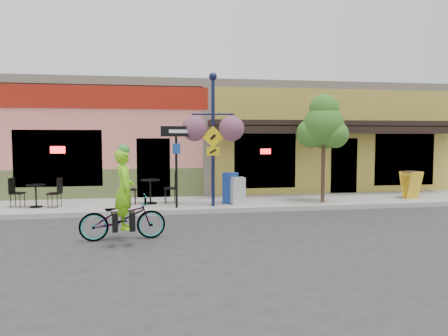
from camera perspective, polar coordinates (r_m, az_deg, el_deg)
The scene contains 14 objects.
ground at distance 13.25m, azimuth 4.24°, elevation -6.16°, with size 90.00×90.00×0.00m, color #2D2D30.
sidewalk at distance 15.16m, azimuth 2.39°, elevation -4.55°, with size 24.00×3.00×0.15m, color #9E9B93.
curb at distance 13.76m, azimuth 3.68°, elevation -5.45°, with size 24.00×0.12×0.15m, color #A8A59E.
building at distance 20.39m, azimuth -0.90°, elevation 3.82°, with size 18.20×8.20×4.50m, color #F18677, non-canonical shape.
bicycle at distance 10.30m, azimuth -13.09°, elevation -6.35°, with size 0.67×1.93×1.02m, color maroon.
cyclist_rider at distance 10.24m, azimuth -12.85°, elevation -4.11°, with size 0.67×0.44×1.83m, color #86E718.
lamp_post at distance 13.79m, azimuth -1.44°, elevation 3.70°, with size 1.35×0.54×4.22m, color #13183B, non-canonical shape.
one_way_sign at distance 13.55m, azimuth -6.24°, elevation 0.10°, with size 0.97×0.21×2.53m, color black, non-canonical shape.
cafe_set_left at distance 14.86m, azimuth -23.36°, elevation -2.95°, with size 1.56×0.78×0.94m, color black, non-canonical shape.
cafe_set_right at distance 14.56m, azimuth -9.60°, elevation -2.58°, with size 1.75×0.88×1.05m, color black, non-canonical shape.
newspaper_box_blue at distance 14.51m, azimuth 0.84°, elevation -2.61°, with size 0.46×0.41×1.02m, color navy, non-canonical shape.
newspaper_box_grey at distance 14.21m, azimuth 1.83°, elevation -3.02°, with size 0.42×0.38×0.89m, color #B6B6B6, non-canonical shape.
street_tree at distance 14.98m, azimuth 12.85°, elevation 2.58°, with size 1.43×1.43×3.67m, color #3D7A26, non-canonical shape.
sandwich_board at distance 16.89m, azimuth 23.68°, elevation -2.08°, with size 0.59×0.43×0.98m, color yellow, non-canonical shape.
Camera 1 is at (-3.21, -12.63, 2.37)m, focal length 35.00 mm.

